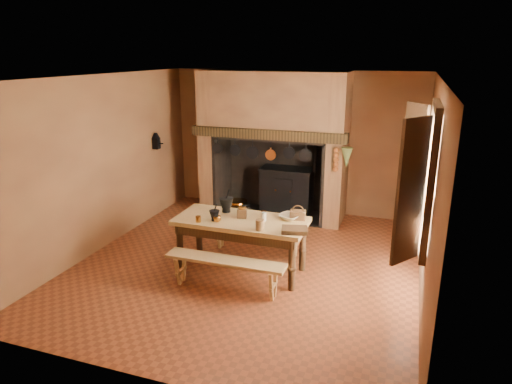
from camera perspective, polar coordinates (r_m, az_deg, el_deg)
floor at (r=7.12m, az=-1.06°, el=-8.97°), size 5.50×5.50×0.00m
ceiling at (r=6.40m, az=-1.20°, el=14.16°), size 5.50×5.50×0.00m
back_wall at (r=9.19m, az=4.78°, el=6.21°), size 5.00×0.02×2.80m
wall_left at (r=7.81m, az=-18.66°, el=3.42°), size 0.02×5.50×2.80m
wall_right at (r=6.25m, az=20.94°, el=-0.10°), size 0.02×5.50×2.80m
wall_front at (r=4.29m, az=-13.89°, el=-7.21°), size 5.00×0.02×2.80m
chimney_breast at (r=8.78m, az=2.21°, el=8.48°), size 2.95×0.96×2.80m
iron_range at (r=9.13m, az=3.92°, el=0.24°), size 1.12×0.55×1.60m
hearth_pans at (r=9.34m, az=-2.48°, el=-1.85°), size 0.51×0.62×0.20m
hanging_pans at (r=8.40m, az=0.93°, el=4.96°), size 1.92×0.29×0.27m
onion_string at (r=8.09m, az=9.97°, el=4.00°), size 0.12×0.10×0.46m
herb_bunch at (r=8.05m, az=11.25°, el=4.24°), size 0.20×0.20×0.35m
window at (r=5.78m, az=19.85°, el=1.77°), size 0.39×1.75×1.76m
wall_coffee_mill at (r=8.99m, az=-12.38°, el=6.40°), size 0.23×0.16×0.31m
work_table at (r=6.63m, az=-1.84°, el=-4.44°), size 1.90×0.84×0.82m
bench_front at (r=6.24m, az=-3.86°, el=-9.35°), size 1.67×0.29×0.47m
bench_back at (r=7.37m, az=0.09°, el=-5.22°), size 1.55×0.27×0.44m
mortar_large at (r=6.84m, az=-3.74°, el=-1.53°), size 0.22×0.22×0.37m
mortar_small at (r=6.52m, az=-5.22°, el=-2.87°), size 0.15×0.15×0.26m
coffee_grinder at (r=6.62m, az=-1.74°, el=-2.56°), size 0.19×0.16×0.21m
brass_mug_a at (r=6.51m, az=-7.22°, el=-3.38°), size 0.08×0.08×0.09m
brass_mug_b at (r=6.66m, az=0.96°, el=-2.74°), size 0.10×0.10×0.09m
mixing_bowl at (r=6.59m, az=4.23°, el=-3.09°), size 0.36×0.36×0.07m
stoneware_crock at (r=6.16m, az=0.48°, el=-4.13°), size 0.16×0.16×0.15m
glass_jar at (r=6.49m, az=0.98°, el=-3.10°), size 0.09×0.09×0.13m
wicker_basket at (r=6.59m, az=5.24°, el=-2.82°), size 0.24×0.19×0.21m
wooden_tray at (r=6.13m, az=4.84°, el=-4.76°), size 0.39×0.32×0.06m
brass_cup at (r=6.49m, az=-4.86°, el=-3.37°), size 0.14×0.14×0.09m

